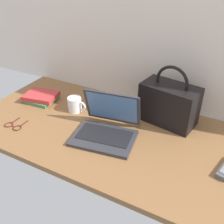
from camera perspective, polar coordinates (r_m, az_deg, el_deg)
The scene contains 6 objects.
desk at distance 1.39m, azimuth 0.13°, elevation -4.77°, with size 1.60×0.76×0.03m.
laptop at distance 1.33m, azimuth -1.18°, elevation -3.37°, with size 0.34×0.32×0.21m.
coffee_mug at distance 1.54m, azimuth -8.12°, elevation 1.70°, with size 0.12×0.08×0.09m.
eyeglasses at distance 1.51m, azimuth -20.88°, elevation -2.86°, with size 0.11×0.11×0.01m.
handbag at distance 1.43m, azimuth 12.44°, elevation 1.90°, with size 0.32×0.21×0.33m.
book_stack at distance 1.71m, azimuth -15.32°, elevation 3.18°, with size 0.22×0.19×0.05m.
Camera 1 is at (0.52, -0.98, 0.84)m, focal length 41.50 mm.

